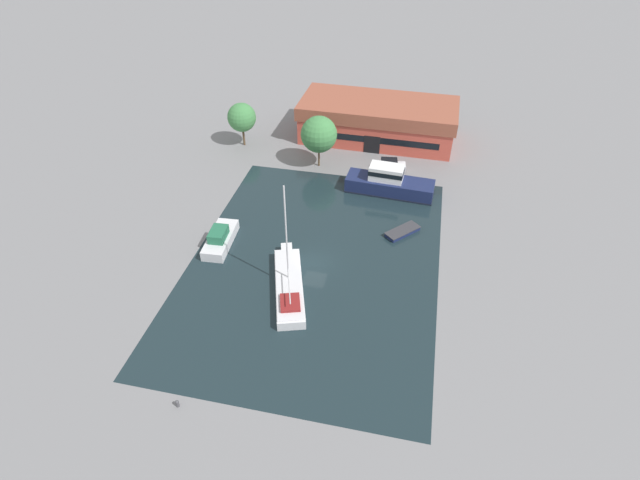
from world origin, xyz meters
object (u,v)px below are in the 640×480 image
quay_tree_near_building (319,134)px  parked_car (390,165)px  motor_cruiser (389,183)px  sailboat_moored (289,285)px  small_dinghy (403,231)px  cabin_boat (220,239)px  quay_tree_by_water (242,117)px  warehouse_building (378,120)px

quay_tree_near_building → parked_car: (10.08, 0.84, -4.08)m
quay_tree_near_building → motor_cruiser: size_ratio=0.63×
quay_tree_near_building → motor_cruiser: (10.53, -4.93, -3.51)m
sailboat_moored → motor_cruiser: sailboat_moored is taller
quay_tree_near_building → small_dinghy: size_ratio=1.69×
sailboat_moored → motor_cruiser: (8.04, 20.88, 0.78)m
sailboat_moored → cabin_boat: 11.22m
sailboat_moored → motor_cruiser: bearing=51.4°
quay_tree_near_building → cabin_boat: 21.84m
quay_tree_by_water → small_dinghy: (25.84, -17.45, -4.23)m
small_dinghy → sailboat_moored: bearing=-89.0°
warehouse_building → motor_cruiser: size_ratio=2.03×
sailboat_moored → cabin_boat: sailboat_moored is taller
sailboat_moored → motor_cruiser: 22.38m
cabin_boat → quay_tree_by_water: bearing=99.0°
warehouse_building → sailboat_moored: size_ratio=1.96×
warehouse_building → cabin_boat: size_ratio=3.48×
motor_cruiser → small_dinghy: motor_cruiser is taller
small_dinghy → cabin_boat: size_ratio=0.64×
motor_cruiser → small_dinghy: size_ratio=2.67×
parked_car → motor_cruiser: size_ratio=0.39×
sailboat_moored → cabin_boat: (-9.71, 5.61, 0.19)m
quay_tree_by_water → cabin_boat: size_ratio=0.97×
motor_cruiser → warehouse_building: bearing=16.6°
parked_car → cabin_boat: 27.25m
quay_tree_by_water → small_dinghy: size_ratio=1.50×
parked_car → cabin_boat: cabin_boat is taller
quay_tree_near_building → warehouse_building: bearing=56.5°
parked_car → warehouse_building: bearing=-170.6°
parked_car → quay_tree_by_water: bearing=-105.4°
motor_cruiser → quay_tree_near_building: bearing=68.8°
quay_tree_near_building → small_dinghy: (13.19, -13.63, -4.66)m
quay_tree_near_building → quay_tree_by_water: bearing=163.2°
warehouse_building → motor_cruiser: warehouse_building is taller
parked_car → motor_cruiser: motor_cruiser is taller
parked_car → small_dinghy: (3.11, -14.47, -0.58)m
quay_tree_near_building → sailboat_moored: (2.49, -25.81, -4.29)m
quay_tree_near_building → sailboat_moored: 26.28m
quay_tree_near_building → quay_tree_by_water: 13.22m
quay_tree_by_water → sailboat_moored: size_ratio=0.54×
parked_car → small_dinghy: parked_car is taller
quay_tree_by_water → motor_cruiser: bearing=-20.7°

